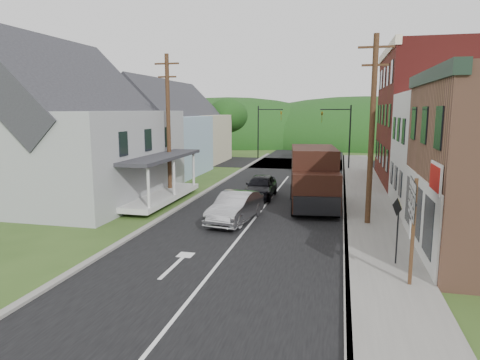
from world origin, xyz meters
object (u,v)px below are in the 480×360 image
Objects in this scene: dark_sedan at (261,186)px; route_sign_cluster at (412,216)px; warning_sign at (397,222)px; silver_sedan at (235,208)px; delivery_van at (314,178)px.

route_sign_cluster is (7.11, -12.80, 1.61)m from dark_sedan.
warning_sign is (6.92, -10.97, 0.95)m from dark_sedan.
route_sign_cluster reaches higher than silver_sedan.
dark_sedan is (0.13, 6.21, -0.01)m from silver_sedan.
route_sign_cluster is 1.41× the size of warning_sign.
delivery_van reaches higher than silver_sedan.
delivery_van is 1.89× the size of route_sign_cluster.
warning_sign is (7.05, -4.76, 0.94)m from silver_sedan.
warning_sign is at bearing -58.23° from dark_sedan.
delivery_van is 9.53m from warning_sign.
warning_sign is at bearing -26.61° from silver_sedan.
warning_sign is (3.47, -8.88, -0.06)m from delivery_van.
dark_sedan is 0.67× the size of delivery_van.
warning_sign is at bearing -75.57° from delivery_van.
delivery_van is at bearing 112.68° from route_sign_cluster.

